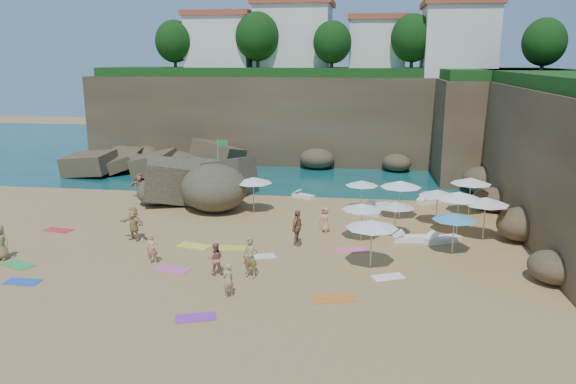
# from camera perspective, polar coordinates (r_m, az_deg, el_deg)

# --- Properties ---
(ground) EXTENTS (120.00, 120.00, 0.00)m
(ground) POSITION_cam_1_polar(r_m,az_deg,el_deg) (30.96, -4.50, -4.75)
(ground) COLOR tan
(ground) RESTS_ON ground
(seawater) EXTENTS (120.00, 120.00, 0.00)m
(seawater) POSITION_cam_1_polar(r_m,az_deg,el_deg) (59.81, 1.92, 4.15)
(seawater) COLOR #0C4751
(seawater) RESTS_ON ground
(cliff_back) EXTENTS (44.00, 8.00, 8.00)m
(cliff_back) POSITION_cam_1_polar(r_m,az_deg,el_deg) (54.14, 3.46, 7.43)
(cliff_back) COLOR brown
(cliff_back) RESTS_ON ground
(cliff_right) EXTENTS (8.00, 30.00, 8.00)m
(cliff_right) POSITION_cam_1_polar(r_m,az_deg,el_deg) (39.06, 26.76, 3.69)
(cliff_right) COLOR brown
(cliff_right) RESTS_ON ground
(cliff_corner) EXTENTS (10.00, 12.00, 8.00)m
(cliff_corner) POSITION_cam_1_polar(r_m,az_deg,el_deg) (50.04, 20.40, 6.12)
(cliff_corner) COLOR brown
(cliff_corner) RESTS_ON ground
(rock_promontory) EXTENTS (12.00, 7.00, 2.00)m
(rock_promontory) POSITION_cam_1_polar(r_m,az_deg,el_deg) (48.99, -12.91, 1.74)
(rock_promontory) COLOR brown
(rock_promontory) RESTS_ON ground
(clifftop_buildings) EXTENTS (28.48, 9.48, 7.00)m
(clifftop_buildings) POSITION_cam_1_polar(r_m,az_deg,el_deg) (54.59, 4.69, 15.07)
(clifftop_buildings) COLOR white
(clifftop_buildings) RESTS_ON cliff_back
(clifftop_trees) EXTENTS (35.60, 23.82, 4.40)m
(clifftop_trees) POSITION_cam_1_polar(r_m,az_deg,el_deg) (48.23, 6.39, 15.27)
(clifftop_trees) COLOR #11380F
(clifftop_trees) RESTS_ON ground
(marina_masts) EXTENTS (3.10, 0.10, 6.00)m
(marina_masts) POSITION_cam_1_polar(r_m,az_deg,el_deg) (63.42, -13.15, 7.07)
(marina_masts) COLOR white
(marina_masts) RESTS_ON ground
(rock_outcrop) EXTENTS (9.04, 7.19, 3.36)m
(rock_outcrop) POSITION_cam_1_polar(r_m,az_deg,el_deg) (40.64, -11.26, -0.55)
(rock_outcrop) COLOR brown
(rock_outcrop) RESTS_ON ground
(flag_pole) EXTENTS (0.76, 0.19, 3.90)m
(flag_pole) POSITION_cam_1_polar(r_m,az_deg,el_deg) (41.57, -6.95, 3.43)
(flag_pole) COLOR silver
(flag_pole) RESTS_ON ground
(parasol_0) EXTENTS (2.11, 2.11, 2.00)m
(parasol_0) POSITION_cam_1_polar(r_m,az_deg,el_deg) (36.32, 7.52, 0.91)
(parasol_0) COLOR silver
(parasol_0) RESTS_ON ground
(parasol_1) EXTENTS (2.52, 2.52, 2.39)m
(parasol_1) POSITION_cam_1_polar(r_m,az_deg,el_deg) (34.79, 11.38, 0.80)
(parasol_1) COLOR silver
(parasol_1) RESTS_ON ground
(parasol_2) EXTENTS (2.51, 2.51, 2.38)m
(parasol_2) POSITION_cam_1_polar(r_m,az_deg,el_deg) (36.89, 18.10, 1.09)
(parasol_2) COLOR silver
(parasol_2) RESTS_ON ground
(parasol_3) EXTENTS (2.22, 2.22, 2.10)m
(parasol_3) POSITION_cam_1_polar(r_m,az_deg,el_deg) (34.21, 14.97, -0.06)
(parasol_3) COLOR silver
(parasol_3) RESTS_ON ground
(parasol_4) EXTENTS (2.08, 2.08, 1.97)m
(parasol_4) POSITION_cam_1_polar(r_m,az_deg,el_deg) (31.41, 10.88, -1.26)
(parasol_4) COLOR silver
(parasol_4) RESTS_ON ground
(parasol_5) EXTENTS (2.42, 2.42, 2.29)m
(parasol_5) POSITION_cam_1_polar(r_m,az_deg,el_deg) (35.71, -3.54, 1.22)
(parasol_5) COLOR silver
(parasol_5) RESTS_ON ground
(parasol_7) EXTENTS (2.50, 2.50, 2.36)m
(parasol_7) POSITION_cam_1_polar(r_m,az_deg,el_deg) (32.02, 19.46, -0.85)
(parasol_7) COLOR silver
(parasol_7) RESTS_ON ground
(parasol_8) EXTENTS (2.61, 2.61, 2.47)m
(parasol_8) POSITION_cam_1_polar(r_m,az_deg,el_deg) (32.38, 17.01, -0.33)
(parasol_8) COLOR silver
(parasol_8) RESTS_ON ground
(parasol_9) EXTENTS (2.19, 2.19, 2.07)m
(parasol_9) POSITION_cam_1_polar(r_m,az_deg,el_deg) (30.35, 7.53, -1.46)
(parasol_9) COLOR silver
(parasol_9) RESTS_ON ground
(parasol_10) EXTENTS (2.23, 2.23, 2.11)m
(parasol_10) POSITION_cam_1_polar(r_m,az_deg,el_deg) (29.23, 16.56, -2.41)
(parasol_10) COLOR silver
(parasol_10) RESTS_ON ground
(parasol_11) EXTENTS (2.47, 2.47, 2.33)m
(parasol_11) POSITION_cam_1_polar(r_m,az_deg,el_deg) (26.38, 8.52, -3.23)
(parasol_11) COLOR silver
(parasol_11) RESTS_ON ground
(lounger_0) EXTENTS (1.83, 1.39, 0.28)m
(lounger_0) POSITION_cam_1_polar(r_m,az_deg,el_deg) (37.57, 9.14, -1.40)
(lounger_0) COLOR white
(lounger_0) RESTS_ON ground
(lounger_1) EXTENTS (1.73, 1.28, 0.26)m
(lounger_1) POSITION_cam_1_polar(r_m,az_deg,el_deg) (39.76, 1.57, -0.41)
(lounger_1) COLOR white
(lounger_1) RESTS_ON ground
(lounger_2) EXTENTS (1.82, 1.58, 0.28)m
(lounger_2) POSITION_cam_1_polar(r_m,az_deg,el_deg) (39.56, 14.15, -0.88)
(lounger_2) COLOR white
(lounger_2) RESTS_ON ground
(lounger_3) EXTENTS (1.84, 1.07, 0.27)m
(lounger_3) POSITION_cam_1_polar(r_m,az_deg,el_deg) (35.83, 8.04, -2.09)
(lounger_3) COLOR silver
(lounger_3) RESTS_ON ground
(lounger_4) EXTENTS (1.97, 0.99, 0.29)m
(lounger_4) POSITION_cam_1_polar(r_m,az_deg,el_deg) (31.11, 12.32, -4.66)
(lounger_4) COLOR white
(lounger_4) RESTS_ON ground
(lounger_5) EXTENTS (2.09, 1.51, 0.31)m
(lounger_5) POSITION_cam_1_polar(r_m,az_deg,el_deg) (31.33, 15.37, -4.69)
(lounger_5) COLOR white
(lounger_5) RESTS_ON ground
(towel_0) EXTENTS (1.56, 0.79, 0.03)m
(towel_0) POSITION_cam_1_polar(r_m,az_deg,el_deg) (27.73, -25.37, -8.24)
(towel_0) COLOR blue
(towel_0) RESTS_ON ground
(towel_1) EXTENTS (1.75, 1.15, 0.03)m
(towel_1) POSITION_cam_1_polar(r_m,az_deg,el_deg) (27.05, -11.68, -7.71)
(towel_1) COLOR #E157A0
(towel_1) RESTS_ON ground
(towel_3) EXTENTS (1.92, 1.48, 0.03)m
(towel_3) POSITION_cam_1_polar(r_m,az_deg,el_deg) (30.01, -25.76, -6.67)
(towel_3) COLOR green
(towel_3) RESTS_ON ground
(towel_4) EXTENTS (1.65, 0.91, 0.03)m
(towel_4) POSITION_cam_1_polar(r_m,az_deg,el_deg) (29.55, -5.86, -5.65)
(towel_4) COLOR yellow
(towel_4) RESTS_ON ground
(towel_5) EXTENTS (1.63, 1.21, 0.03)m
(towel_5) POSITION_cam_1_polar(r_m,az_deg,el_deg) (28.18, -2.78, -6.56)
(towel_5) COLOR white
(towel_5) RESTS_ON ground
(towel_6) EXTENTS (1.72, 1.28, 0.03)m
(towel_6) POSITION_cam_1_polar(r_m,az_deg,el_deg) (22.19, -9.35, -12.47)
(towel_6) COLOR purple
(towel_6) RESTS_ON ground
(towel_7) EXTENTS (1.68, 1.04, 0.03)m
(towel_7) POSITION_cam_1_polar(r_m,az_deg,el_deg) (34.92, -22.30, -3.61)
(towel_7) COLOR red
(towel_7) RESTS_ON ground
(towel_9) EXTENTS (1.91, 1.30, 0.03)m
(towel_9) POSITION_cam_1_polar(r_m,az_deg,el_deg) (29.24, 6.43, -5.88)
(towel_9) COLOR #F25E8C
(towel_9) RESTS_ON ground
(towel_10) EXTENTS (1.99, 1.41, 0.03)m
(towel_10) POSITION_cam_1_polar(r_m,az_deg,el_deg) (23.57, 4.71, -10.71)
(towel_10) COLOR orange
(towel_10) RESTS_ON ground
(towel_12) EXTENTS (1.88, 1.23, 0.03)m
(towel_12) POSITION_cam_1_polar(r_m,az_deg,el_deg) (30.08, -9.51, -5.42)
(towel_12) COLOR #DCE83D
(towel_12) RESTS_ON ground
(towel_13) EXTENTS (1.62, 1.25, 0.03)m
(towel_13) POSITION_cam_1_polar(r_m,az_deg,el_deg) (26.03, 10.13, -8.49)
(towel_13) COLOR white
(towel_13) RESTS_ON ground
(person_stand_0) EXTENTS (0.60, 0.46, 1.47)m
(person_stand_0) POSITION_cam_1_polar(r_m,az_deg,el_deg) (27.78, -13.61, -5.66)
(person_stand_0) COLOR tan
(person_stand_0) RESTS_ON ground
(person_stand_1) EXTENTS (0.85, 0.72, 1.52)m
(person_stand_1) POSITION_cam_1_polar(r_m,az_deg,el_deg) (25.90, -7.38, -6.74)
(person_stand_1) COLOR #B17558
(person_stand_1) RESTS_ON ground
(person_stand_2) EXTENTS (1.08, 0.53, 1.61)m
(person_stand_2) POSITION_cam_1_polar(r_m,az_deg,el_deg) (39.27, -6.53, 0.34)
(person_stand_2) COLOR #EFCB88
(person_stand_2) RESTS_ON ground
(person_stand_3) EXTENTS (0.75, 1.21, 1.92)m
(person_stand_3) POSITION_cam_1_polar(r_m,az_deg,el_deg) (29.53, 0.93, -3.66)
(person_stand_3) COLOR #9E684F
(person_stand_3) RESTS_ON ground
(person_stand_4) EXTENTS (0.80, 0.67, 1.45)m
(person_stand_4) POSITION_cam_1_polar(r_m,az_deg,el_deg) (31.96, 3.79, -2.80)
(person_stand_4) COLOR tan
(person_stand_4) RESTS_ON ground
(person_stand_5) EXTENTS (1.55, 1.20, 1.67)m
(person_stand_5) POSITION_cam_1_polar(r_m,az_deg,el_deg) (41.37, -14.83, 0.69)
(person_stand_5) COLOR #AB7955
(person_stand_5) RESTS_ON ground
(person_stand_6) EXTENTS (0.62, 0.64, 1.48)m
(person_stand_6) POSITION_cam_1_polar(r_m,az_deg,el_deg) (23.50, -6.10, -8.90)
(person_stand_6) COLOR tan
(person_stand_6) RESTS_ON ground
(person_lie_2) EXTENTS (0.96, 1.79, 0.46)m
(person_lie_2) POSITION_cam_1_polar(r_m,az_deg,el_deg) (31.04, -27.05, -5.74)
(person_lie_2) COLOR olive
(person_lie_2) RESTS_ON ground
(person_lie_3) EXTENTS (2.22, 2.29, 0.48)m
(person_lie_3) POSITION_cam_1_polar(r_m,az_deg,el_deg) (31.69, -15.35, -4.32)
(person_lie_3) COLOR tan
(person_lie_3) RESTS_ON ground
(person_lie_4) EXTENTS (1.03, 1.96, 0.45)m
(person_lie_4) POSITION_cam_1_polar(r_m,az_deg,el_deg) (25.60, -3.81, -8.18)
(person_lie_4) COLOR tan
(person_lie_4) RESTS_ON ground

